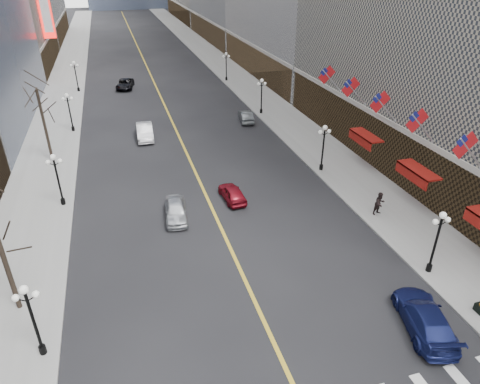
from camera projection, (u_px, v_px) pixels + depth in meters
sidewalk_east at (233, 74)px, 75.78m from camera, size 6.00×230.00×0.15m
sidewalk_west at (65, 86)px, 68.85m from camera, size 6.00×230.00×0.15m
lane_line at (147, 67)px, 80.75m from camera, size 0.25×200.00×0.02m
streetlamp_east_0 at (437, 236)px, 26.79m from camera, size 1.26×0.44×4.52m
streetlamp_east_1 at (324, 143)px, 40.24m from camera, size 1.26×0.44×4.52m
streetlamp_east_2 at (262, 92)px, 55.37m from camera, size 1.26×0.44×4.52m
streetlamp_east_3 at (226, 63)px, 70.51m from camera, size 1.26×0.44×4.52m
streetlamp_west_0 at (31, 314)px, 20.95m from camera, size 1.26×0.44×4.52m
streetlamp_west_1 at (57, 175)px, 34.40m from camera, size 1.26×0.44×4.52m
streetlamp_west_2 at (69, 108)px, 49.53m from camera, size 1.26×0.44×4.52m
streetlamp_west_3 at (76, 73)px, 64.67m from camera, size 1.26×0.44×4.52m
flag_1 at (467, 147)px, 28.07m from camera, size 2.87×0.12×2.87m
flag_2 at (419, 123)px, 32.27m from camera, size 2.87×0.12×2.87m
flag_3 at (381, 104)px, 36.47m from camera, size 2.87×0.12×2.87m
flag_4 at (352, 89)px, 40.68m from camera, size 2.87×0.12×2.87m
flag_5 at (328, 76)px, 44.88m from camera, size 2.87×0.12×2.87m
awning_b at (417, 171)px, 34.49m from camera, size 1.40×4.00×0.93m
awning_c at (364, 137)px, 41.22m from camera, size 1.40×4.00×0.93m
theatre_marquee at (43, 0)px, 71.05m from camera, size 2.00×0.55×12.00m
tree_west_far at (39, 101)px, 40.78m from camera, size 3.60×3.60×7.92m
car_nb_near at (176, 210)px, 33.70m from camera, size 2.15×4.45×1.47m
car_nb_mid at (145, 132)px, 48.71m from camera, size 1.94×5.08×1.65m
car_nb_far at (125, 84)px, 67.44m from camera, size 3.27×5.54×1.45m
car_sb_near at (425, 318)px, 23.59m from camera, size 3.55×5.82×1.58m
car_sb_mid at (232, 193)px, 36.33m from camera, size 1.84×4.01×1.33m
car_sb_far at (246, 116)px, 53.83m from camera, size 2.08×4.39×1.39m
ped_east_walk at (380, 203)px, 33.91m from camera, size 1.02×0.69×1.92m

